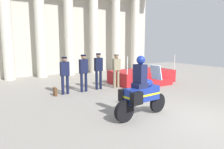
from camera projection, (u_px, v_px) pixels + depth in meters
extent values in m
plane|color=gray|center=(197.00, 120.00, 6.09)|extent=(28.00, 28.00, 0.00)
cube|color=beige|center=(64.00, 26.00, 15.20)|extent=(15.38, 0.30, 6.98)
cylinder|color=beige|center=(7.00, 30.00, 12.41)|extent=(0.66, 0.66, 6.06)
cylinder|color=beige|center=(40.00, 31.00, 13.45)|extent=(0.66, 0.66, 6.06)
cylinder|color=beige|center=(69.00, 32.00, 14.49)|extent=(0.66, 0.66, 6.06)
cylinder|color=beige|center=(94.00, 33.00, 15.53)|extent=(0.66, 0.66, 6.06)
cylinder|color=beige|center=(116.00, 34.00, 16.57)|extent=(0.66, 0.66, 6.06)
cylinder|color=beige|center=(135.00, 34.00, 17.61)|extent=(0.66, 0.66, 6.06)
cube|color=#B21E23|center=(142.00, 76.00, 12.00)|extent=(3.58, 1.94, 0.72)
cube|color=#B21E23|center=(157.00, 83.00, 11.01)|extent=(1.97, 0.50, 0.36)
cylinder|color=silver|center=(127.00, 65.00, 10.24)|extent=(0.05, 0.05, 0.90)
cylinder|color=silver|center=(174.00, 62.00, 12.04)|extent=(0.05, 0.05, 0.90)
cylinder|color=#141938|center=(63.00, 85.00, 9.13)|extent=(0.13, 0.13, 0.84)
cylinder|color=#141938|center=(68.00, 85.00, 9.25)|extent=(0.13, 0.13, 0.84)
cube|color=#141938|center=(65.00, 69.00, 9.08)|extent=(0.38, 0.22, 0.62)
sphere|color=#997056|center=(64.00, 59.00, 9.02)|extent=(0.21, 0.21, 0.21)
cylinder|color=black|center=(64.00, 58.00, 9.01)|extent=(0.24, 0.24, 0.06)
cylinder|color=#141938|center=(82.00, 83.00, 9.59)|extent=(0.13, 0.13, 0.88)
cylinder|color=#141938|center=(86.00, 82.00, 9.71)|extent=(0.13, 0.13, 0.88)
cube|color=#141938|center=(84.00, 66.00, 9.54)|extent=(0.38, 0.22, 0.65)
sphere|color=#997056|center=(83.00, 57.00, 9.47)|extent=(0.21, 0.21, 0.21)
cylinder|color=black|center=(83.00, 55.00, 9.46)|extent=(0.24, 0.24, 0.06)
cylinder|color=black|center=(97.00, 80.00, 10.12)|extent=(0.13, 0.13, 0.92)
cylinder|color=black|center=(101.00, 80.00, 10.23)|extent=(0.13, 0.13, 0.92)
cube|color=black|center=(98.00, 64.00, 10.06)|extent=(0.38, 0.22, 0.64)
sphere|color=#997056|center=(98.00, 56.00, 9.99)|extent=(0.21, 0.21, 0.21)
cylinder|color=black|center=(98.00, 54.00, 9.98)|extent=(0.24, 0.24, 0.06)
cylinder|color=gray|center=(115.00, 79.00, 10.45)|extent=(0.13, 0.13, 0.92)
cylinder|color=gray|center=(118.00, 79.00, 10.57)|extent=(0.13, 0.13, 0.92)
cube|color=gray|center=(116.00, 64.00, 10.40)|extent=(0.38, 0.22, 0.58)
sphere|color=#997056|center=(116.00, 57.00, 10.34)|extent=(0.21, 0.21, 0.21)
cylinder|color=brown|center=(116.00, 55.00, 10.32)|extent=(0.24, 0.24, 0.06)
cylinder|color=black|center=(158.00, 103.00, 6.80)|extent=(0.65, 0.16, 0.64)
cylinder|color=black|center=(124.00, 111.00, 5.93)|extent=(0.65, 0.20, 0.64)
cube|color=navy|center=(142.00, 94.00, 6.31)|extent=(1.26, 0.43, 0.44)
ellipsoid|color=navy|center=(146.00, 83.00, 6.35)|extent=(0.55, 0.36, 0.26)
cube|color=yellow|center=(142.00, 95.00, 6.31)|extent=(1.28, 0.44, 0.06)
cube|color=silver|center=(156.00, 72.00, 6.57)|extent=(0.19, 0.41, 0.47)
cube|color=black|center=(124.00, 95.00, 6.21)|extent=(0.37, 0.21, 0.36)
cube|color=black|center=(137.00, 98.00, 5.80)|extent=(0.37, 0.21, 0.36)
cube|color=#191E42|center=(140.00, 85.00, 6.19)|extent=(0.43, 0.37, 0.14)
cube|color=#191E42|center=(140.00, 74.00, 6.14)|extent=(0.29, 0.38, 0.56)
sphere|color=navy|center=(141.00, 60.00, 6.09)|extent=(0.26, 0.26, 0.26)
cube|color=brown|center=(55.00, 92.00, 8.94)|extent=(0.10, 0.32, 0.36)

